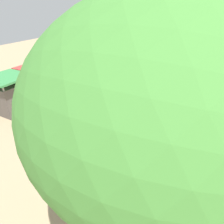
{
  "coord_description": "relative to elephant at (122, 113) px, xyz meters",
  "views": [
    {
      "loc": [
        -9.02,
        -3.72,
        6.76
      ],
      "look_at": [
        0.29,
        1.27,
        0.8
      ],
      "focal_mm": 31.79,
      "sensor_mm": 36.0,
      "label": 1
    }
  ],
  "objects": [
    {
      "name": "ground_plane",
      "position": [
        -0.5,
        -0.71,
        -0.81
      ],
      "size": [
        60.0,
        60.0,
        0.0
      ],
      "primitive_type": "plane",
      "color": "tan"
    },
    {
      "name": "market_stall_red",
      "position": [
        0.59,
        7.3,
        0.33
      ],
      "size": [
        2.5,
        2.5,
        2.52
      ],
      "color": "#59514C",
      "rests_on": "ground_plane"
    },
    {
      "name": "shade_tree_main",
      "position": [
        -5.93,
        -3.68,
        4.27
      ],
      "size": [
        5.6,
        5.13,
        7.11
      ],
      "color": "brown",
      "rests_on": "ground_plane"
    },
    {
      "name": "picnic_table_near",
      "position": [
        5.33,
        3.65,
        -0.22
      ],
      "size": [
        2.05,
        2.04,
        0.78
      ],
      "rotation": [
        0.0,
        0.0,
        2.6
      ],
      "color": "olive",
      "rests_on": "ground_plane"
    },
    {
      "name": "person_handler",
      "position": [
        -1.7,
        -0.68,
        0.14
      ],
      "size": [
        0.32,
        0.49,
        1.62
      ],
      "rotation": [
        0.0,
        0.0,
        0.28
      ],
      "color": "#3F3833",
      "rests_on": "ground_plane"
    },
    {
      "name": "market_stall_green",
      "position": [
        -2.01,
        7.3,
        0.33
      ],
      "size": [
        2.5,
        2.5,
        2.52
      ],
      "color": "#59514C",
      "rests_on": "ground_plane"
    },
    {
      "name": "picnic_table_far",
      "position": [
        5.48,
        -3.47,
        -0.22
      ],
      "size": [
        1.77,
        1.75,
        0.78
      ],
      "rotation": [
        0.0,
        0.0,
        0.2
      ],
      "color": "brown",
      "rests_on": "ground_plane"
    },
    {
      "name": "wooden_bench",
      "position": [
        0.99,
        -4.59,
        -0.33
      ],
      "size": [
        1.25,
        1.29,
        0.88
      ],
      "rotation": [
        0.0,
        0.0,
        0.81
      ],
      "color": "olive",
      "rests_on": "ground_plane"
    },
    {
      "name": "feed_bucket",
      "position": [
        1.55,
        1.33,
        -0.65
      ],
      "size": [
        0.36,
        0.36,
        0.32
      ],
      "primitive_type": "cylinder",
      "color": "gray",
      "rests_on": "ground_plane"
    },
    {
      "name": "elephant",
      "position": [
        0.0,
        0.0,
        0.0
      ],
      "size": [
        1.52,
        1.77,
        1.26
      ],
      "rotation": [
        0.0,
        0.0,
        2.05
      ],
      "color": "gray",
      "rests_on": "ground_plane"
    }
  ]
}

